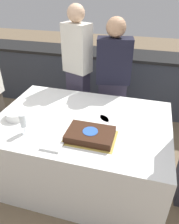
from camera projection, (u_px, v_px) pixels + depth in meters
ground_plane at (83, 174)px, 2.49m from camera, size 14.00×14.00×0.00m
back_counter at (112, 80)px, 3.59m from camera, size 4.40×0.58×0.92m
dining_table at (83, 149)px, 2.29m from camera, size 1.67×1.15×0.74m
cake at (90, 135)px, 1.84m from camera, size 0.43×0.31×0.07m
plate_stack at (17, 114)px, 2.11m from camera, size 0.22×0.22×0.07m
wine_glass at (23, 121)px, 1.86m from camera, size 0.07×0.07×0.19m
side_plate_near_cake at (98, 120)px, 2.08m from camera, size 0.20×0.20×0.00m
side_plate_right_edge at (110, 117)px, 2.13m from camera, size 0.20×0.20×0.00m
utensil_pile at (52, 146)px, 1.75m from camera, size 0.17×0.12×0.02m
person_cutting_cake at (113, 82)px, 2.68m from camera, size 0.43×0.27×1.56m
person_standing_back at (78, 73)px, 2.74m from camera, size 0.37×0.30×1.67m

